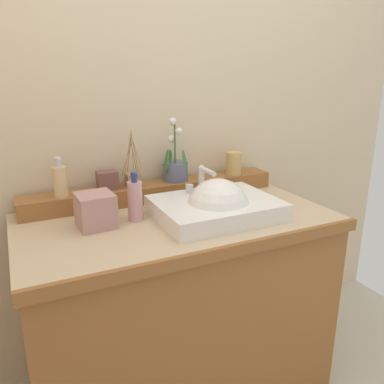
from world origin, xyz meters
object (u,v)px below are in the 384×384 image
object	(u,v)px
sink_basin	(217,209)
potted_plant	(175,167)
soap_dispenser	(60,181)
tumbler_cup	(234,163)
lotion_bottle	(135,200)
trinket_box	(107,180)
tissue_box	(95,210)
reed_diffuser	(133,178)

from	to	relation	value
sink_basin	potted_plant	bearing A→B (deg)	96.67
soap_dispenser	tumbler_cup	xyz separation A→B (m)	(0.80, 0.00, -0.01)
soap_dispenser	lotion_bottle	bearing A→B (deg)	-38.39
trinket_box	tissue_box	bearing A→B (deg)	-112.70
potted_plant	tumbler_cup	world-z (taller)	potted_plant
soap_dispenser	trinket_box	world-z (taller)	soap_dispenser
sink_basin	reed_diffuser	xyz separation A→B (m)	(-0.24, 0.32, 0.08)
trinket_box	tissue_box	world-z (taller)	trinket_box
soap_dispenser	tumbler_cup	size ratio (longest dim) A/B	1.47
reed_diffuser	lotion_bottle	size ratio (longest dim) A/B	1.27
tumbler_cup	trinket_box	bearing A→B (deg)	178.13
tumbler_cup	tissue_box	world-z (taller)	tumbler_cup
tissue_box	potted_plant	bearing A→B (deg)	28.16
tissue_box	reed_diffuser	bearing A→B (deg)	45.38
sink_basin	lotion_bottle	distance (m)	0.32
sink_basin	potted_plant	world-z (taller)	potted_plant
lotion_bottle	tissue_box	distance (m)	0.15
soap_dispenser	lotion_bottle	distance (m)	0.32
tumbler_cup	lotion_bottle	world-z (taller)	lotion_bottle
tumbler_cup	reed_diffuser	size ratio (longest dim) A/B	0.45
tumbler_cup	trinket_box	world-z (taller)	tumbler_cup
trinket_box	tumbler_cup	bearing A→B (deg)	0.13
soap_dispenser	reed_diffuser	world-z (taller)	reed_diffuser
lotion_bottle	soap_dispenser	bearing A→B (deg)	141.61
potted_plant	soap_dispenser	world-z (taller)	potted_plant
soap_dispenser	potted_plant	bearing A→B (deg)	3.02
sink_basin	soap_dispenser	bearing A→B (deg)	151.17
potted_plant	lotion_bottle	size ratio (longest dim) A/B	1.49
soap_dispenser	tissue_box	xyz separation A→B (m)	(0.09, -0.19, -0.08)
sink_basin	tissue_box	size ratio (longest dim) A/B	3.63
tumbler_cup	lotion_bottle	distance (m)	0.59
sink_basin	soap_dispenser	world-z (taller)	soap_dispenser
lotion_bottle	reed_diffuser	bearing A→B (deg)	74.55
tumbler_cup	lotion_bottle	bearing A→B (deg)	-160.61
potted_plant	reed_diffuser	world-z (taller)	potted_plant
lotion_bottle	tissue_box	world-z (taller)	lotion_bottle
tissue_box	soap_dispenser	bearing A→B (deg)	115.04
sink_basin	reed_diffuser	world-z (taller)	reed_diffuser
tumbler_cup	lotion_bottle	xyz separation A→B (m)	(-0.56, -0.20, -0.05)
potted_plant	lotion_bottle	xyz separation A→B (m)	(-0.26, -0.22, -0.05)
soap_dispenser	reed_diffuser	bearing A→B (deg)	3.56
reed_diffuser	trinket_box	world-z (taller)	reed_diffuser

